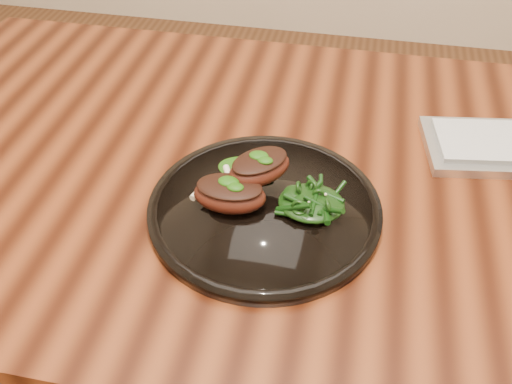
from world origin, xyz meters
TOP-DOWN VIEW (x-y plane):
  - desk at (0.00, 0.00)m, footprint 1.60×0.80m
  - plate at (-0.13, -0.11)m, footprint 0.32×0.32m
  - lamb_chop_front at (-0.17, -0.12)m, footprint 0.10×0.07m
  - lamb_chop_back at (-0.14, -0.07)m, footprint 0.11×0.11m
  - herb_smear at (-0.17, -0.04)m, footprint 0.08×0.06m
  - greens_heap at (-0.06, -0.10)m, footprint 0.09×0.08m

SIDE VIEW (x-z plane):
  - desk at x=0.00m, z-range 0.29..1.04m
  - plate at x=-0.13m, z-range 0.75..0.77m
  - herb_smear at x=-0.17m, z-range 0.77..0.77m
  - greens_heap at x=-0.06m, z-range 0.77..0.80m
  - lamb_chop_front at x=-0.17m, z-range 0.77..0.81m
  - lamb_chop_back at x=-0.14m, z-range 0.79..0.83m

